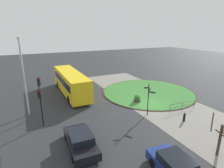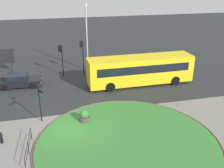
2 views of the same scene
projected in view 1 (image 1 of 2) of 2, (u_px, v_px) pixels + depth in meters
name	position (u px, v px, depth m)	size (l,w,h in m)	color
ground	(148.00, 105.00, 21.92)	(120.00, 120.00, 0.00)	#282B2D
sidewalk_paving	(160.00, 102.00, 22.67)	(32.00, 8.42, 0.02)	gray
grass_island	(148.00, 92.00, 26.33)	(12.97, 12.97, 0.10)	#387A33
grass_kerb_ring	(148.00, 92.00, 26.33)	(13.28, 13.28, 0.11)	brown
signpost_directional	(148.00, 97.00, 18.75)	(1.02, 1.01, 3.50)	black
bollard_foreground	(184.00, 117.00, 17.84)	(0.22, 0.22, 0.90)	black
railing_grass_edge	(182.00, 105.00, 20.22)	(0.21, 3.58, 0.97)	black
bus_yellow	(71.00, 82.00, 25.51)	(11.48, 2.72, 3.09)	yellow
car_far_lane	(81.00, 141.00, 13.68)	(4.60, 2.06, 1.39)	black
traffic_light_near	(39.00, 88.00, 18.30)	(0.49, 0.30, 4.16)	black
traffic_light_far	(40.00, 100.00, 16.19)	(0.48, 0.32, 3.72)	black
lamppost_tall	(24.00, 75.00, 18.11)	(0.32, 0.32, 8.13)	#B7B7BC
planter_near_signpost	(137.00, 99.00, 22.51)	(0.87, 0.87, 1.06)	#47423D
street_tree_bare	(220.00, 137.00, 12.62)	(1.89, 1.71, 2.96)	#423323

